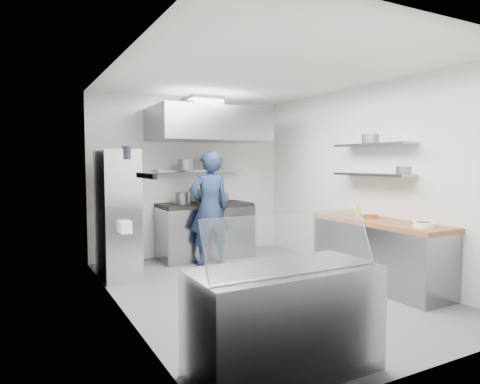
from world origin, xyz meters
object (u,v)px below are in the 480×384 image
chef (209,209)px  display_case (284,321)px  wire_rack (117,214)px  gas_range (205,232)px

chef → display_case: 3.70m
wire_rack → display_case: (0.53, -3.50, -0.50)m
gas_range → wire_rack: (-1.63, -0.60, 0.48)m
gas_range → chef: (-0.16, -0.56, 0.47)m
wire_rack → display_case: 3.57m
display_case → wire_rack: bearing=98.6°
gas_range → wire_rack: bearing=-159.7°
gas_range → display_case: bearing=-105.0°
chef → display_case: chef is taller
chef → display_case: bearing=79.0°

